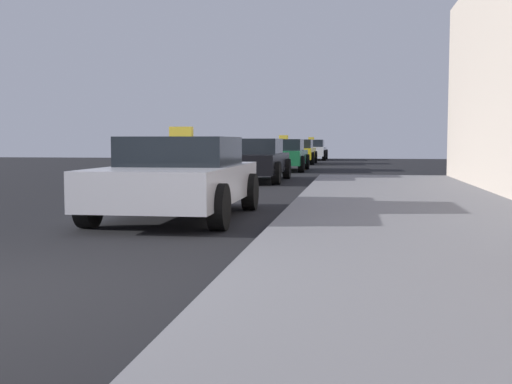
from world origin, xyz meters
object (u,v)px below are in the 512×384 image
car_yellow (297,151)px  car_white (311,150)px  car_silver (179,177)px  car_green (283,155)px  car_black (253,159)px

car_yellow → car_white: (0.25, 7.20, 0.00)m
car_silver → car_green: same height
car_white → car_silver: bearing=89.9°
car_black → car_green: (0.17, 6.94, -0.00)m
car_black → car_green: 6.94m
car_green → car_yellow: bearing=-89.3°
car_white → car_black: bearing=89.2°
car_black → car_yellow: same height
car_green → car_white: size_ratio=0.97×
car_green → car_white: 15.04m
car_green → car_silver: bearing=90.4°
car_green → car_black: bearing=88.6°
car_white → car_yellow: bearing=88.0°
car_silver → car_green: (-0.12, 16.35, -0.00)m
car_silver → car_green: 16.35m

